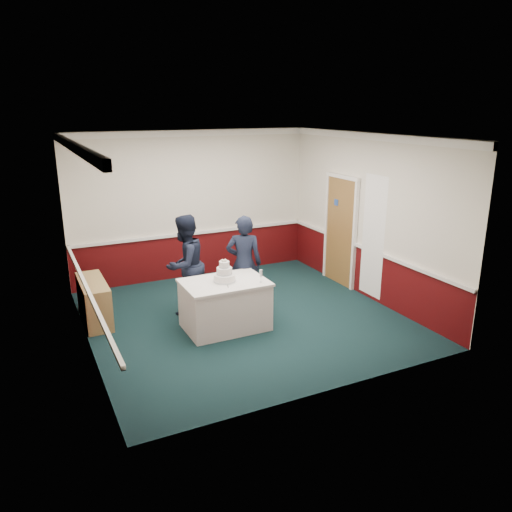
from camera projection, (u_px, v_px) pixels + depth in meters
name	position (u px, v px, depth m)	size (l,w,h in m)	color
ground	(244.00, 318.00, 8.43)	(5.00, 5.00, 0.00)	black
room_shell	(233.00, 197.00, 8.42)	(5.00, 5.00, 3.00)	silver
sideboard	(94.00, 301.00, 8.22)	(0.41, 1.20, 0.70)	tan
cake_table	(225.00, 304.00, 7.96)	(1.32, 0.92, 0.79)	white
wedding_cake	(224.00, 275.00, 7.81)	(0.35, 0.35, 0.36)	white
cake_knife	(228.00, 286.00, 7.66)	(0.01, 0.22, 0.01)	silver
champagne_flute	(261.00, 274.00, 7.77)	(0.05, 0.05, 0.21)	silver
person_man	(185.00, 265.00, 8.45)	(0.83, 0.65, 1.71)	black
person_woman	(244.00, 263.00, 8.57)	(0.62, 0.40, 1.69)	black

